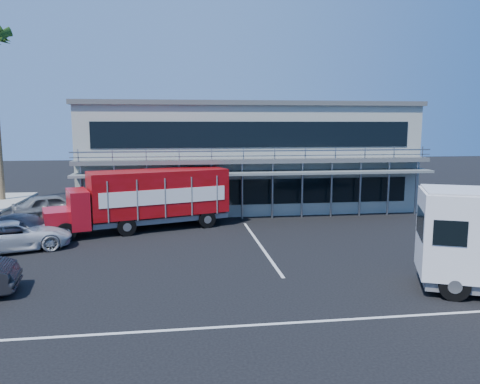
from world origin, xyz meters
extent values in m
plane|color=black|center=(0.00, 0.00, 0.00)|extent=(120.00, 120.00, 0.00)
cube|color=#9CA295|center=(3.00, 15.00, 3.50)|extent=(22.00, 10.00, 7.00)
cube|color=#515454|center=(3.00, 15.00, 7.15)|extent=(22.40, 10.40, 0.30)
cube|color=#515454|center=(3.00, 9.40, 3.60)|extent=(22.00, 1.20, 0.25)
cube|color=gray|center=(3.00, 8.85, 4.10)|extent=(22.00, 0.08, 0.90)
cube|color=slate|center=(3.00, 9.10, 2.90)|extent=(22.00, 1.80, 0.15)
cube|color=black|center=(3.00, 9.98, 1.60)|extent=(20.00, 0.06, 1.60)
cube|color=black|center=(3.00, 9.98, 5.20)|extent=(20.00, 0.06, 1.60)
cube|color=#A40D17|center=(-8.09, 5.82, 0.94)|extent=(1.90, 2.43, 1.13)
cube|color=#A40D17|center=(-7.09, 6.13, 1.46)|extent=(1.61, 2.54, 1.98)
cube|color=black|center=(-7.09, 6.13, 2.03)|extent=(0.65, 1.93, 0.66)
cube|color=#9D0912|center=(-2.95, 7.45, 2.08)|extent=(7.92, 4.53, 2.46)
cube|color=slate|center=(-2.95, 7.45, 0.61)|extent=(7.81, 4.20, 0.28)
cube|color=white|center=(-2.59, 6.31, 1.98)|extent=(6.64, 2.13, 0.80)
cube|color=white|center=(-3.31, 8.58, 1.98)|extent=(6.64, 2.13, 0.80)
cylinder|color=black|center=(-7.50, 4.91, 0.49)|extent=(1.02, 0.56, 0.98)
cylinder|color=black|center=(-8.13, 6.90, 0.49)|extent=(1.02, 0.56, 0.98)
cylinder|color=black|center=(-4.62, 5.83, 0.49)|extent=(1.02, 0.56, 0.98)
cylinder|color=black|center=(-5.25, 7.81, 0.49)|extent=(1.02, 0.56, 0.98)
cylinder|color=black|center=(-0.30, 7.20, 0.49)|extent=(1.02, 0.56, 0.98)
cylinder|color=black|center=(-0.92, 9.18, 0.49)|extent=(1.02, 0.56, 0.98)
cube|color=black|center=(6.61, -3.56, 2.38)|extent=(0.87, 1.94, 1.00)
cylinder|color=black|center=(7.13, -5.00, 0.51)|extent=(1.04, 0.65, 1.01)
cylinder|color=black|center=(8.01, -2.94, 0.51)|extent=(1.04, 0.65, 1.01)
imported|color=silver|center=(-9.50, 3.68, 0.69)|extent=(5.48, 3.85, 1.39)
imported|color=#343846|center=(-9.50, 5.20, 0.68)|extent=(5.09, 3.46, 1.37)
imported|color=slate|center=(-9.50, 10.80, 0.80)|extent=(5.07, 3.64, 1.60)
camera|label=1|loc=(-2.06, -18.84, 5.87)|focal=35.00mm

